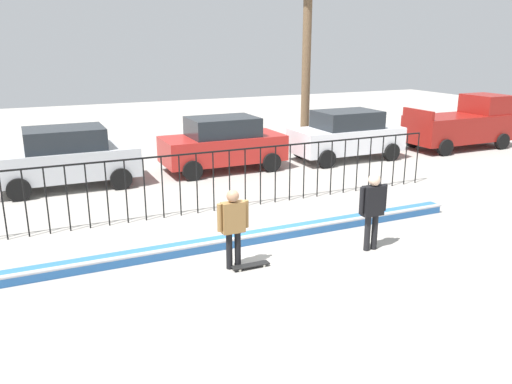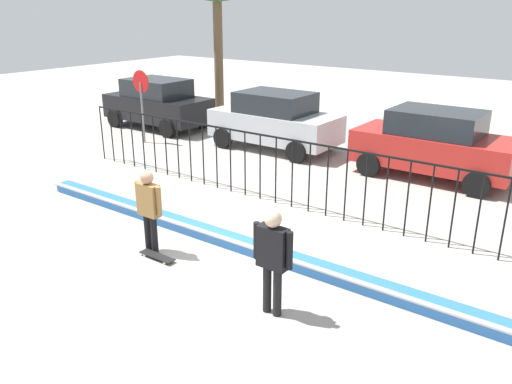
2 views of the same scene
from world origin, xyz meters
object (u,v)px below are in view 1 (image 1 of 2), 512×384
Objects in this scene: camera_operator at (373,205)px; parked_car_white at (346,135)px; parked_car_silver at (67,157)px; pickup_truck at (463,124)px; skateboarder at (233,222)px; skateboard at (251,265)px; parked_car_red at (223,143)px.

parked_car_white is (4.70, 7.93, -0.07)m from camera_operator.
pickup_truck reaches higher than parked_car_silver.
skateboard is at bearing -25.06° from skateboarder.
camera_operator is at bearing -24.95° from skateboard.
skateboard is (0.31, -0.16, -0.94)m from skateboarder.
pickup_truck is at bearing -0.15° from parked_car_silver.
parked_car_white is 5.85m from pickup_truck.
parked_car_red is (2.52, 8.07, 0.91)m from skateboard.
parked_car_white is 0.91× the size of pickup_truck.
parked_car_red is 10.86m from pickup_truck.
parked_car_white is at bearing 25.21° from skateboard.
parked_car_silver reaches higher than skateboarder.
skateboarder is 0.96× the size of camera_operator.
camera_operator is 9.92m from parked_car_silver.
skateboard is at bearing -130.63° from parked_car_white.
parked_car_silver and parked_car_red have the same top height.
camera_operator is 8.29m from parked_car_red.
skateboard is 2.99m from camera_operator.
skateboarder is 15.53m from pickup_truck.
camera_operator is 0.40× the size of parked_car_white.
camera_operator reaches higher than skateboard.
skateboarder is 3.15m from camera_operator.
parked_car_red is at bearing 177.14° from pickup_truck.
parked_car_silver is 0.91× the size of pickup_truck.
pickup_truck is (10.84, -0.55, 0.06)m from parked_car_red.
skateboarder is 10.88m from parked_car_white.
pickup_truck reaches higher than skateboard.
skateboard is 0.19× the size of parked_car_red.
parked_car_red reaches higher than skateboard.
pickup_truck is at bearing -94.81° from camera_operator.
camera_operator is 13.08m from pickup_truck.
parked_car_red is (5.27, 0.09, 0.00)m from parked_car_silver.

